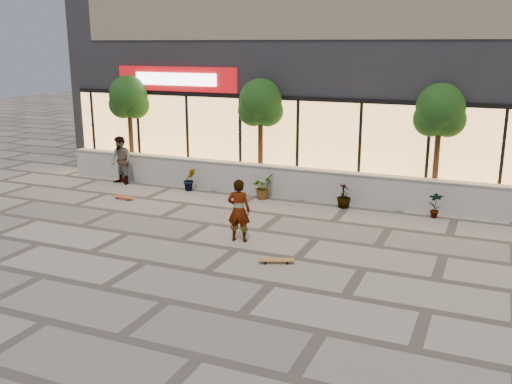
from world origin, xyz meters
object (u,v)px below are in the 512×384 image
at_px(tree_midwest, 261,105).
at_px(skateboard_center, 276,260).
at_px(tree_mideast, 440,113).
at_px(skater_center, 239,210).
at_px(skater_left, 121,161).
at_px(skateboard_left, 124,197).
at_px(tree_west, 129,100).

height_order(tree_midwest, skateboard_center, tree_midwest).
distance_m(tree_midwest, tree_mideast, 6.00).
distance_m(skater_center, skater_left, 7.79).
xyz_separation_m(tree_mideast, skateboard_left, (-9.65, -3.18, -2.91)).
relative_size(skater_center, skater_left, 0.94).
bearing_deg(tree_west, skater_center, -37.18).
bearing_deg(skater_left, tree_mideast, 22.18).
relative_size(tree_west, skater_left, 2.19).
bearing_deg(skater_center, skater_left, -39.71).
bearing_deg(tree_west, tree_mideast, 0.00).
xyz_separation_m(tree_west, skateboard_center, (8.66, -6.54, -2.90)).
xyz_separation_m(tree_midwest, tree_mideast, (6.00, 0.00, 0.00)).
height_order(skater_center, skater_left, skater_left).
bearing_deg(tree_mideast, tree_west, 180.00).
bearing_deg(tree_mideast, skater_left, -172.75).
relative_size(skater_left, skateboard_center, 2.07).
height_order(tree_west, tree_mideast, same).
distance_m(tree_west, skateboard_left, 4.69).
relative_size(tree_west, skateboard_left, 4.89).
bearing_deg(skater_left, tree_west, 124.59).
height_order(tree_west, tree_midwest, same).
distance_m(tree_mideast, skater_center, 7.27).
distance_m(skater_left, skateboard_center, 9.68).
height_order(tree_mideast, skater_left, tree_mideast).
relative_size(skater_center, skateboard_center, 1.94).
bearing_deg(skateboard_center, tree_mideast, 44.56).
xyz_separation_m(skater_center, skateboard_center, (1.49, -1.11, -0.75)).
bearing_deg(skateboard_center, skateboard_left, 131.76).
xyz_separation_m(skateboard_center, skateboard_left, (-6.80, 3.36, -0.01)).
height_order(skater_left, skateboard_left, skater_left).
xyz_separation_m(tree_mideast, skater_center, (-4.33, -5.43, -2.15)).
xyz_separation_m(tree_midwest, skateboard_left, (-3.65, -3.18, -2.91)).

